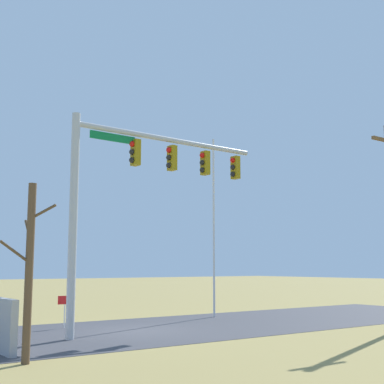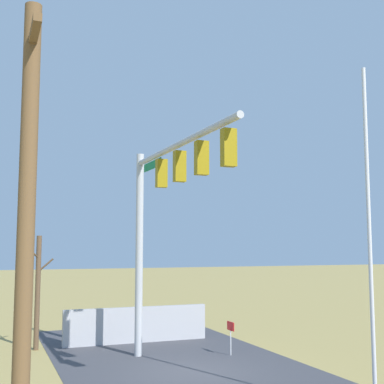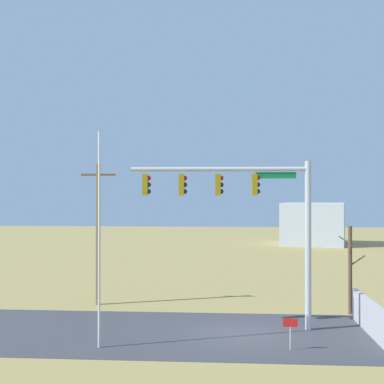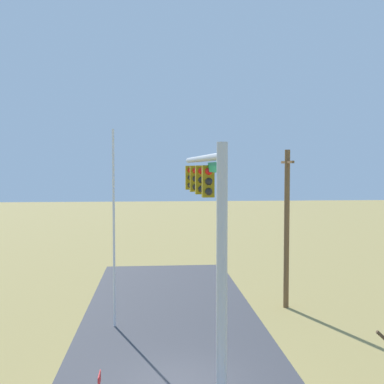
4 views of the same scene
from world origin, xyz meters
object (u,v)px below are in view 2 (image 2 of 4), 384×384
at_px(bare_tree, 38,291).
at_px(open_sign, 231,330).
at_px(signal_mast, 163,202).
at_px(flagpole, 369,236).
at_px(utility_pole, 25,244).

relative_size(bare_tree, open_sign, 3.63).
relative_size(signal_mast, flagpole, 0.95).
distance_m(utility_pole, bare_tree, 13.45).
xyz_separation_m(flagpole, utility_pole, (-2.12, 8.15, -0.22)).
relative_size(signal_mast, open_sign, 6.59).
height_order(bare_tree, open_sign, bare_tree).
bearing_deg(open_sign, flagpole, -178.49).
bearing_deg(flagpole, bare_tree, 31.37).
height_order(utility_pole, bare_tree, utility_pole).
height_order(utility_pole, open_sign, utility_pole).
bearing_deg(bare_tree, flagpole, -148.63).
xyz_separation_m(utility_pole, bare_tree, (13.27, -1.35, -1.75)).
bearing_deg(open_sign, signal_mast, 113.77).
distance_m(signal_mast, open_sign, 5.69).
xyz_separation_m(signal_mast, bare_tree, (5.08, 3.47, -3.19)).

